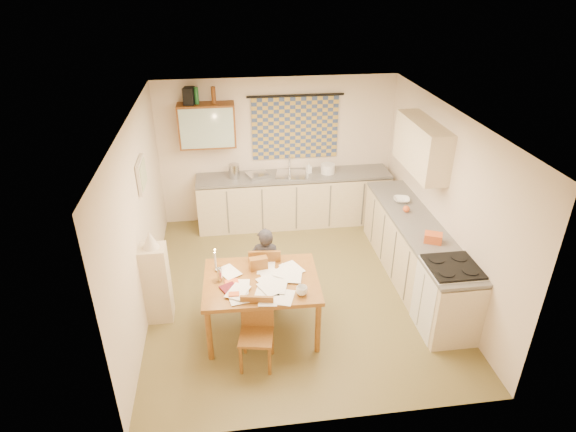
{
  "coord_description": "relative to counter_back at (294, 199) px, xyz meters",
  "views": [
    {
      "loc": [
        -0.86,
        -5.51,
        4.12
      ],
      "look_at": [
        -0.09,
        0.2,
        1.07
      ],
      "focal_mm": 30.0,
      "sensor_mm": 36.0,
      "label": 1
    }
  ],
  "objects": [
    {
      "name": "wall_left",
      "position": [
        -2.26,
        -1.95,
        0.8
      ],
      "size": [
        0.02,
        4.5,
        2.5
      ],
      "primitive_type": "cube",
      "color": "beige",
      "rests_on": "floor"
    },
    {
      "name": "bowl",
      "position": [
        1.45,
        -1.24,
        0.5
      ],
      "size": [
        0.36,
        0.36,
        0.06
      ],
      "primitive_type": "imported",
      "rotation": [
        0.0,
        0.0,
        -0.27
      ],
      "color": "white",
      "rests_on": "counter_right"
    },
    {
      "name": "candle",
      "position": [
        -1.32,
        -2.68,
        0.59
      ],
      "size": [
        0.03,
        0.03,
        0.22
      ],
      "primitive_type": "cylinder",
      "rotation": [
        0.0,
        0.0,
        0.26
      ],
      "color": "white",
      "rests_on": "dining_table"
    },
    {
      "name": "floor",
      "position": [
        -0.25,
        -1.95,
        -0.46
      ],
      "size": [
        4.0,
        4.5,
        0.02
      ],
      "primitive_type": "cube",
      "color": "brown",
      "rests_on": "ground"
    },
    {
      "name": "dining_table",
      "position": [
        -0.79,
        -2.73,
        -0.07
      ],
      "size": [
        1.41,
        1.09,
        0.75
      ],
      "rotation": [
        0.0,
        0.0,
        -0.03
      ],
      "color": "brown",
      "rests_on": "floor"
    },
    {
      "name": "curtain_rod",
      "position": [
        0.05,
        0.25,
        1.75
      ],
      "size": [
        1.6,
        0.04,
        0.04
      ],
      "primitive_type": "cylinder",
      "rotation": [
        0.0,
        1.57,
        0.0
      ],
      "color": "black",
      "rests_on": "wall_back"
    },
    {
      "name": "tap",
      "position": [
        -0.05,
        0.18,
        0.61
      ],
      "size": [
        0.04,
        0.04,
        0.28
      ],
      "primitive_type": "cylinder",
      "rotation": [
        0.0,
        0.0,
        -0.32
      ],
      "color": "silver",
      "rests_on": "counter_back"
    },
    {
      "name": "bottle_brown",
      "position": [
        -1.26,
        0.13,
        1.83
      ],
      "size": [
        0.08,
        0.08,
        0.26
      ],
      "primitive_type": "cylinder",
      "rotation": [
        0.0,
        0.0,
        0.23
      ],
      "color": "#582D0E",
      "rests_on": "wall_cabinet"
    },
    {
      "name": "book",
      "position": [
        -1.22,
        -2.81,
        0.31
      ],
      "size": [
        0.21,
        0.26,
        0.02
      ],
      "primitive_type": "imported",
      "rotation": [
        0.0,
        0.0,
        0.1
      ],
      "color": "#D35824",
      "rests_on": "dining_table"
    },
    {
      "name": "fruit_orange",
      "position": [
        1.4,
        -1.58,
        0.52
      ],
      "size": [
        0.1,
        0.1,
        0.1
      ],
      "primitive_type": "sphere",
      "color": "#D35824",
      "rests_on": "counter_right"
    },
    {
      "name": "wall_right",
      "position": [
        1.76,
        -1.95,
        0.8
      ],
      "size": [
        0.02,
        4.5,
        2.5
      ],
      "primitive_type": "cube",
      "color": "beige",
      "rests_on": "floor"
    },
    {
      "name": "bottle_green",
      "position": [
        -1.52,
        0.13,
        1.83
      ],
      "size": [
        0.07,
        0.07,
        0.26
      ],
      "primitive_type": "cylinder",
      "rotation": [
        0.0,
        0.0,
        -0.05
      ],
      "color": "#195926",
      "rests_on": "wall_cabinet"
    },
    {
      "name": "wall_cabinet_glass",
      "position": [
        -1.4,
        -0.04,
        1.35
      ],
      "size": [
        0.84,
        0.02,
        0.64
      ],
      "primitive_type": "cube",
      "color": "#99B2A5",
      "rests_on": "wall_back"
    },
    {
      "name": "orange_box",
      "position": [
        -1.13,
        -3.01,
        0.32
      ],
      "size": [
        0.12,
        0.08,
        0.04
      ],
      "primitive_type": "cube",
      "rotation": [
        0.0,
        0.0,
        -0.03
      ],
      "color": "#D35824",
      "rests_on": "dining_table"
    },
    {
      "name": "wall_front",
      "position": [
        -0.25,
        -4.21,
        0.8
      ],
      "size": [
        4.0,
        0.02,
        2.5
      ],
      "primitive_type": "cube",
      "color": "beige",
      "rests_on": "floor"
    },
    {
      "name": "window_blind",
      "position": [
        0.05,
        0.27,
        1.2
      ],
      "size": [
        1.45,
        0.03,
        1.05
      ],
      "primitive_type": "cube",
      "color": "navy",
      "rests_on": "wall_back"
    },
    {
      "name": "wall_back",
      "position": [
        -0.25,
        0.31,
        0.8
      ],
      "size": [
        4.0,
        0.02,
        2.5
      ],
      "primitive_type": "cube",
      "color": "beige",
      "rests_on": "floor"
    },
    {
      "name": "person",
      "position": [
        -0.7,
        -2.19,
        0.12
      ],
      "size": [
        0.48,
        0.37,
        1.14
      ],
      "primitive_type": "imported",
      "rotation": [
        0.0,
        0.0,
        3.02
      ],
      "color": "black",
      "rests_on": "floor"
    },
    {
      "name": "letter_rack",
      "position": [
        -0.81,
        -2.49,
        0.38
      ],
      "size": [
        0.23,
        0.13,
        0.16
      ],
      "primitive_type": "cube",
      "rotation": [
        0.0,
        0.0,
        0.15
      ],
      "color": "brown",
      "rests_on": "dining_table"
    },
    {
      "name": "upper_cabinet_right",
      "position": [
        1.58,
        -1.4,
        1.4
      ],
      "size": [
        0.34,
        1.3,
        0.7
      ],
      "primitive_type": "cube",
      "color": "#CEB78F",
      "rests_on": "wall_right"
    },
    {
      "name": "papers",
      "position": [
        -0.74,
        -2.81,
        0.31
      ],
      "size": [
        1.1,
        0.96,
        0.03
      ],
      "rotation": [
        0.0,
        0.0,
        -0.03
      ],
      "color": "white",
      "rests_on": "dining_table"
    },
    {
      "name": "stove",
      "position": [
        1.45,
        -3.03,
        0.02
      ],
      "size": [
        0.62,
        0.62,
        0.95
      ],
      "color": "white",
      "rests_on": "floor"
    },
    {
      "name": "ceiling",
      "position": [
        -0.25,
        -1.95,
        2.06
      ],
      "size": [
        4.0,
        4.5,
        0.02
      ],
      "primitive_type": "cube",
      "color": "white",
      "rests_on": "floor"
    },
    {
      "name": "print_canvas",
      "position": [
        -2.19,
        -1.55,
        1.25
      ],
      "size": [
        0.01,
        0.42,
        0.32
      ],
      "primitive_type": "cube",
      "color": "beige",
      "rests_on": "wall_left"
    },
    {
      "name": "orange_bag",
      "position": [
        1.45,
        -2.43,
        0.53
      ],
      "size": [
        0.27,
        0.24,
        0.12
      ],
      "primitive_type": "cube",
      "rotation": [
        0.0,
        0.0,
        -0.44
      ],
      "color": "#D35824",
      "rests_on": "counter_right"
    },
    {
      "name": "framed_print",
      "position": [
        -2.22,
        -1.55,
        1.25
      ],
      "size": [
        0.04,
        0.5,
        0.4
      ],
      "primitive_type": "cube",
      "color": "beige",
      "rests_on": "wall_left"
    },
    {
      "name": "speaker",
      "position": [
        -1.63,
        0.13,
        1.83
      ],
      "size": [
        0.19,
        0.22,
        0.26
      ],
      "primitive_type": "cube",
      "rotation": [
        0.0,
        0.0,
        -0.17
      ],
      "color": "black",
      "rests_on": "wall_cabinet"
    },
    {
      "name": "wall_cabinet",
      "position": [
        -1.4,
        0.13,
        1.35
      ],
      "size": [
        0.9,
        0.34,
        0.7
      ],
      "primitive_type": "cube",
      "color": "#582D0E",
      "rests_on": "wall_back"
    },
    {
      "name": "kettle",
      "position": [
        -1.01,
        0.0,
        0.59
      ],
      "size": [
        0.21,
        0.21,
        0.24
      ],
      "primitive_type": "cylinder",
      "rotation": [
        0.0,
        0.0,
        0.21
      ],
      "color": "silver",
      "rests_on": "counter_back"
    },
    {
      "name": "counter_back",
      "position": [
        0.0,
        0.0,
        0.0
      ],
      "size": [
        3.3,
        0.62,
        0.92
      ],
      "color": "#CEB78F",
      "rests_on": "floor"
    },
    {
      "name": "dish_rack",
      "position": [
        -0.62,
        0.0,
        0.5
      ],
      "size": [
        0.43,
        0.4,
        0.06
      ],
      "primitive_type": "cube",
      "rotation": [
        0.0,
        0.0,
        0.34
      ],
      "color": "silver",
      "rests_on": "counter_back"
    },
    {
      "name": "mixing_bowl",
      "position": [
        0.58,
        0.0,
        0.55
      ],
      "size": [
        0.3,
        0.3,
        0.16
      ],
      "primitive_type": "cylinder",
      "rotation": [
        0.0,
        0.0,
        -0.27
      ],
      "color": "white",
      "rests_on": "counter_back"
    },
    {
      "name": "soap_bottle",
      "position": [
        0.26,
        0.05,
        0.56
      ],
      "size": [
        0.12,
        0.12,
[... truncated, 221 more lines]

